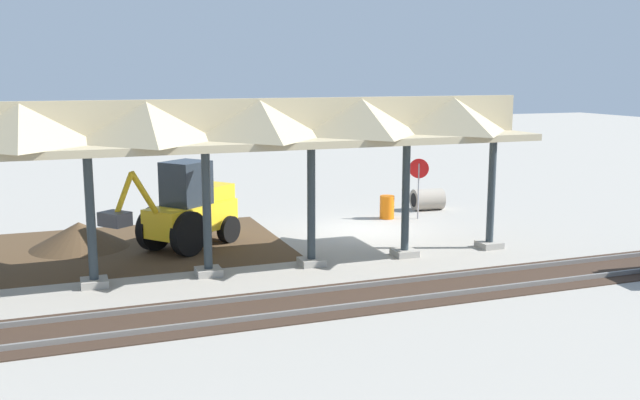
% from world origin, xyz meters
% --- Properties ---
extents(ground_plane, '(120.00, 120.00, 0.00)m').
position_xyz_m(ground_plane, '(0.00, 0.00, 0.00)').
color(ground_plane, '#9E998E').
extents(dirt_work_zone, '(9.45, 7.00, 0.01)m').
position_xyz_m(dirt_work_zone, '(8.01, -0.39, 0.00)').
color(dirt_work_zone, '#4C3823').
rests_on(dirt_work_zone, ground).
extents(platform_canopy, '(19.57, 3.20, 4.90)m').
position_xyz_m(platform_canopy, '(6.46, 3.67, 4.16)').
color(platform_canopy, '#9E998E').
rests_on(platform_canopy, ground).
extents(rail_tracks, '(60.00, 2.58, 0.15)m').
position_xyz_m(rail_tracks, '(0.00, 7.05, 0.03)').
color(rail_tracks, slate).
rests_on(rail_tracks, ground).
extents(stop_sign, '(0.66, 0.42, 2.35)m').
position_xyz_m(stop_sign, '(-2.75, -1.27, 1.69)').
color(stop_sign, gray).
rests_on(stop_sign, ground).
extents(backhoe, '(4.71, 4.10, 2.82)m').
position_xyz_m(backhoe, '(6.39, 0.27, 1.27)').
color(backhoe, yellow).
rests_on(backhoe, ground).
extents(dirt_mound, '(6.30, 6.30, 1.68)m').
position_xyz_m(dirt_mound, '(9.73, -0.96, 0.00)').
color(dirt_mound, '#4C3823').
rests_on(dirt_mound, ground).
extents(concrete_pipe, '(1.31, 0.98, 0.88)m').
position_xyz_m(concrete_pipe, '(-3.99, -2.75, 0.44)').
color(concrete_pipe, '#9E9384').
rests_on(concrete_pipe, ground).
extents(traffic_barrel, '(0.56, 0.56, 0.90)m').
position_xyz_m(traffic_barrel, '(-1.65, -1.72, 0.45)').
color(traffic_barrel, orange).
rests_on(traffic_barrel, ground).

